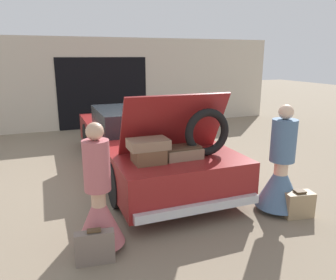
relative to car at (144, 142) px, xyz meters
The scene contains 7 objects.
ground_plane 0.57m from the car, 87.97° to the left, with size 40.00×40.00×0.00m, color #7F705B.
garage_wall_back 4.43m from the car, 89.99° to the left, with size 12.00×0.14×2.80m.
car is the anchor object (origin of this frame).
person_left 2.86m from the car, 117.51° to the right, with size 0.58×0.58×1.54m.
person_right 2.83m from the car, 62.09° to the right, with size 0.67×0.67×1.59m.
suitcase_beside_left_person 3.18m from the car, 116.92° to the right, with size 0.44×0.18×0.41m.
suitcase_beside_right_person 3.15m from the car, 62.13° to the right, with size 0.44×0.28×0.40m.
Camera 1 is at (-1.83, -6.11, 2.25)m, focal length 35.00 mm.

